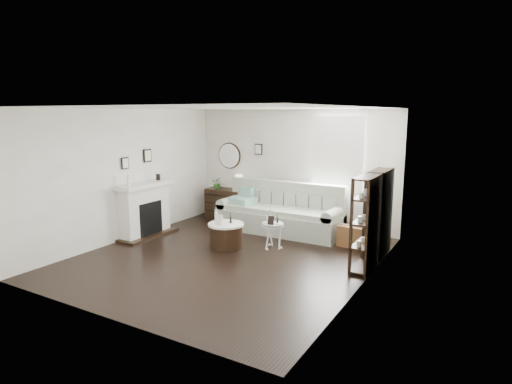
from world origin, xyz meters
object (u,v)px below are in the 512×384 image
Objects in this scene: pedestal_table at (273,225)px; sofa at (281,215)px; dresser at (228,204)px; drum_table at (226,235)px.

sofa is at bearing 109.89° from pedestal_table.
pedestal_table is (0.44, -1.23, 0.11)m from sofa.
dresser is at bearing 142.67° from pedestal_table.
pedestal_table is at bearing -37.33° from dresser.
sofa is 2.51× the size of dresser.
sofa is at bearing -12.93° from dresser.
drum_table is at bearing -103.36° from sofa.
drum_table is 1.36× the size of pedestal_table.
pedestal_table is at bearing 24.94° from drum_table.
sofa reaches higher than dresser.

